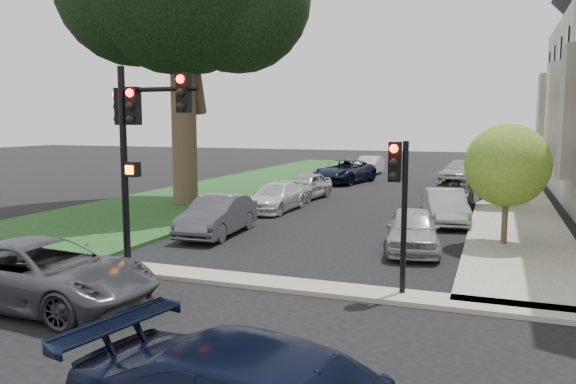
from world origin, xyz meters
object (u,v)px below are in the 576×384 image
(small_tree_b, at_px, (504,155))
(car_parked_4, at_px, (460,171))
(car_parked_7, at_px, (306,186))
(car_parked_8, at_px, (344,171))
(small_tree_a, at_px, (507,165))
(car_parked_5, at_px, (217,216))
(car_parked_2, at_px, (454,191))
(car_parked_6, at_px, (276,197))
(car_parked_0, at_px, (412,230))
(traffic_signal_secondary, at_px, (399,189))
(small_tree_c, at_px, (503,147))
(car_cross_near, at_px, (43,273))
(traffic_signal_main, at_px, (137,131))
(car_parked_1, at_px, (445,207))
(car_parked_9, at_px, (369,166))

(small_tree_b, relative_size, car_parked_4, 0.77)
(car_parked_7, relative_size, car_parked_8, 0.74)
(small_tree_a, relative_size, car_parked_5, 0.93)
(small_tree_b, height_order, car_parked_4, small_tree_b)
(car_parked_2, distance_m, car_parked_6, 9.11)
(car_parked_0, distance_m, car_parked_8, 20.21)
(car_parked_4, bearing_deg, car_parked_2, -77.72)
(traffic_signal_secondary, bearing_deg, car_parked_5, 145.69)
(small_tree_c, height_order, car_cross_near, small_tree_c)
(traffic_signal_main, distance_m, traffic_signal_secondary, 7.26)
(small_tree_c, distance_m, car_parked_6, 15.33)
(small_tree_a, relative_size, car_cross_near, 0.76)
(small_tree_a, height_order, car_parked_6, small_tree_a)
(small_tree_c, distance_m, traffic_signal_main, 24.49)
(car_cross_near, distance_m, car_parked_1, 15.67)
(car_parked_6, bearing_deg, car_parked_8, 92.11)
(small_tree_b, distance_m, car_parked_1, 5.87)
(car_parked_6, bearing_deg, traffic_signal_main, -86.71)
(small_tree_a, height_order, small_tree_c, small_tree_a)
(traffic_signal_main, bearing_deg, car_cross_near, -92.77)
(car_parked_1, bearing_deg, car_parked_7, 134.96)
(car_parked_5, relative_size, car_parked_6, 0.99)
(small_tree_b, distance_m, car_parked_6, 10.98)
(car_cross_near, bearing_deg, traffic_signal_main, -1.85)
(traffic_signal_main, height_order, car_cross_near, traffic_signal_main)
(car_parked_5, relative_size, car_parked_7, 1.05)
(small_tree_b, distance_m, car_cross_near, 21.30)
(car_parked_5, distance_m, car_parked_9, 25.28)
(traffic_signal_secondary, bearing_deg, car_parked_4, 90.55)
(car_parked_0, bearing_deg, car_parked_4, 80.86)
(traffic_signal_main, distance_m, car_parked_6, 11.42)
(car_parked_1, xyz_separation_m, car_parked_8, (-7.75, 13.49, 0.09))
(car_parked_8, bearing_deg, car_cross_near, -78.18)
(car_parked_4, relative_size, car_parked_8, 0.87)
(car_parked_6, bearing_deg, car_parked_9, 91.04)
(traffic_signal_secondary, height_order, car_parked_2, traffic_signal_secondary)
(small_tree_a, distance_m, small_tree_c, 16.00)
(traffic_signal_main, height_order, car_parked_9, traffic_signal_main)
(car_parked_0, distance_m, car_parked_1, 5.43)
(small_tree_c, bearing_deg, traffic_signal_secondary, -96.11)
(traffic_signal_main, distance_m, car_parked_0, 8.96)
(small_tree_b, bearing_deg, car_parked_0, -104.69)
(car_parked_6, bearing_deg, traffic_signal_secondary, -54.18)
(car_parked_0, distance_m, car_parked_9, 26.28)
(small_tree_a, xyz_separation_m, small_tree_b, (0.00, 8.89, -0.17))
(small_tree_b, bearing_deg, small_tree_a, -90.00)
(car_cross_near, xyz_separation_m, car_parked_8, (-0.22, 27.23, 0.04))
(small_tree_b, bearing_deg, car_parked_2, 166.14)
(small_tree_a, bearing_deg, car_parked_0, -149.43)
(car_parked_4, relative_size, car_parked_6, 1.11)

